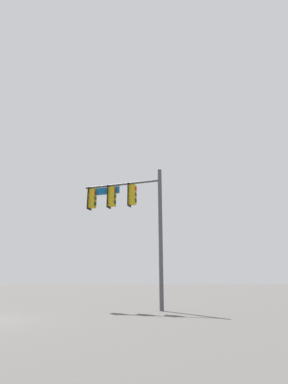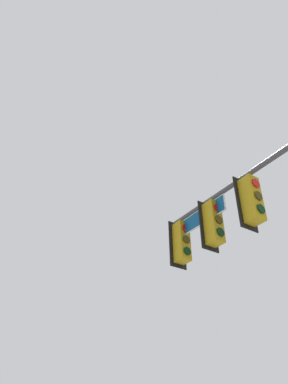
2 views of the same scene
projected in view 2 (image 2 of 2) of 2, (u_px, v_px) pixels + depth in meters
signal_pole_near at (249, 235)px, 7.90m from camera, size 4.48×1.21×7.19m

